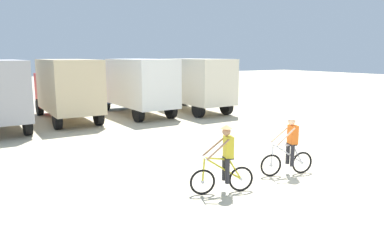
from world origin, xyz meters
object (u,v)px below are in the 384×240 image
at_px(cyclist_orange_shirt, 224,162).
at_px(cyclist_cowboy_hat, 289,148).
at_px(box_truck_cream_rv, 192,82).
at_px(box_truck_tan_camper, 66,87).
at_px(box_truck_white_box, 137,84).

distance_m(cyclist_orange_shirt, cyclist_cowboy_hat, 2.54).
distance_m(box_truck_cream_rv, cyclist_cowboy_hat, 13.11).
relative_size(cyclist_orange_shirt, cyclist_cowboy_hat, 1.00).
bearing_deg(box_truck_cream_rv, box_truck_tan_camper, 175.67).
xyz_separation_m(box_truck_white_box, cyclist_orange_shirt, (-2.96, -13.13, -1.03)).
bearing_deg(cyclist_orange_shirt, cyclist_cowboy_hat, 4.79).
distance_m(box_truck_white_box, cyclist_cowboy_hat, 12.97).
relative_size(box_truck_cream_rv, cyclist_cowboy_hat, 3.74).
bearing_deg(box_truck_white_box, box_truck_tan_camper, 178.65).
relative_size(box_truck_white_box, box_truck_cream_rv, 1.01).
height_order(box_truck_cream_rv, cyclist_orange_shirt, box_truck_cream_rv).
distance_m(box_truck_white_box, cyclist_orange_shirt, 13.50).
bearing_deg(cyclist_cowboy_hat, box_truck_white_box, 88.07).
xyz_separation_m(box_truck_cream_rv, cyclist_cowboy_hat, (-4.02, -12.44, -1.03)).
bearing_deg(cyclist_orange_shirt, box_truck_white_box, 77.28).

